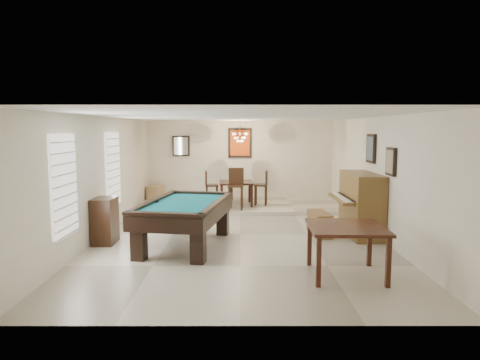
{
  "coord_description": "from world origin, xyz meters",
  "views": [
    {
      "loc": [
        -0.01,
        -9.35,
        2.32
      ],
      "look_at": [
        0.0,
        0.6,
        1.15
      ],
      "focal_mm": 32.0,
      "sensor_mm": 36.0,
      "label": 1
    }
  ],
  "objects_px": {
    "square_table": "(346,251)",
    "flower_vase": "(236,173)",
    "dining_chair_north": "(237,184)",
    "dining_chair_south": "(236,189)",
    "upright_piano": "(354,204)",
    "dining_table": "(236,191)",
    "dining_chair_west": "(212,188)",
    "dining_chair_east": "(261,188)",
    "apothecary_chest": "(105,221)",
    "pool_table": "(185,225)",
    "corner_bench": "(156,192)",
    "piano_bench": "(320,223)",
    "chandelier": "(240,134)"
  },
  "relations": [
    {
      "from": "upright_piano",
      "to": "apothecary_chest",
      "type": "bearing_deg",
      "value": -172.14
    },
    {
      "from": "pool_table",
      "to": "square_table",
      "type": "height_order",
      "value": "pool_table"
    },
    {
      "from": "dining_chair_west",
      "to": "dining_chair_east",
      "type": "bearing_deg",
      "value": -95.86
    },
    {
      "from": "upright_piano",
      "to": "dining_chair_west",
      "type": "bearing_deg",
      "value": 137.01
    },
    {
      "from": "pool_table",
      "to": "flower_vase",
      "type": "distance_m",
      "value": 4.21
    },
    {
      "from": "dining_table",
      "to": "dining_chair_south",
      "type": "relative_size",
      "value": 0.86
    },
    {
      "from": "dining_chair_west",
      "to": "piano_bench",
      "type": "bearing_deg",
      "value": -145.97
    },
    {
      "from": "square_table",
      "to": "flower_vase",
      "type": "height_order",
      "value": "flower_vase"
    },
    {
      "from": "square_table",
      "to": "apothecary_chest",
      "type": "xyz_separation_m",
      "value": [
        -4.46,
        1.97,
        0.07
      ]
    },
    {
      "from": "apothecary_chest",
      "to": "flower_vase",
      "type": "xyz_separation_m",
      "value": [
        2.66,
        3.84,
        0.59
      ]
    },
    {
      "from": "piano_bench",
      "to": "dining_chair_east",
      "type": "bearing_deg",
      "value": 110.25
    },
    {
      "from": "upright_piano",
      "to": "apothecary_chest",
      "type": "distance_m",
      "value": 5.34
    },
    {
      "from": "apothecary_chest",
      "to": "dining_chair_east",
      "type": "relative_size",
      "value": 0.93
    },
    {
      "from": "dining_chair_north",
      "to": "pool_table",
      "type": "bearing_deg",
      "value": 79.16
    },
    {
      "from": "pool_table",
      "to": "dining_chair_west",
      "type": "distance_m",
      "value": 4.06
    },
    {
      "from": "upright_piano",
      "to": "flower_vase",
      "type": "distance_m",
      "value": 4.09
    },
    {
      "from": "upright_piano",
      "to": "dining_chair_north",
      "type": "relative_size",
      "value": 1.58
    },
    {
      "from": "apothecary_chest",
      "to": "dining_chair_south",
      "type": "bearing_deg",
      "value": 49.61
    },
    {
      "from": "apothecary_chest",
      "to": "dining_chair_south",
      "type": "height_order",
      "value": "dining_chair_south"
    },
    {
      "from": "upright_piano",
      "to": "dining_chair_west",
      "type": "height_order",
      "value": "upright_piano"
    },
    {
      "from": "dining_chair_east",
      "to": "corner_bench",
      "type": "height_order",
      "value": "dining_chair_east"
    },
    {
      "from": "flower_vase",
      "to": "chandelier",
      "type": "height_order",
      "value": "chandelier"
    },
    {
      "from": "piano_bench",
      "to": "flower_vase",
      "type": "distance_m",
      "value": 3.74
    },
    {
      "from": "apothecary_chest",
      "to": "dining_chair_north",
      "type": "bearing_deg",
      "value": 59.98
    },
    {
      "from": "dining_chair_west",
      "to": "dining_table",
      "type": "bearing_deg",
      "value": -95.93
    },
    {
      "from": "dining_chair_south",
      "to": "dining_chair_north",
      "type": "bearing_deg",
      "value": 92.67
    },
    {
      "from": "dining_chair_west",
      "to": "dining_chair_east",
      "type": "relative_size",
      "value": 0.99
    },
    {
      "from": "piano_bench",
      "to": "chandelier",
      "type": "xyz_separation_m",
      "value": [
        -1.77,
        3.25,
        1.95
      ]
    },
    {
      "from": "square_table",
      "to": "apothecary_chest",
      "type": "relative_size",
      "value": 1.25
    },
    {
      "from": "apothecary_chest",
      "to": "chandelier",
      "type": "height_order",
      "value": "chandelier"
    },
    {
      "from": "dining_table",
      "to": "corner_bench",
      "type": "distance_m",
      "value": 2.75
    },
    {
      "from": "square_table",
      "to": "dining_chair_east",
      "type": "relative_size",
      "value": 1.16
    },
    {
      "from": "dining_chair_west",
      "to": "dining_chair_north",
      "type": "bearing_deg",
      "value": -48.53
    },
    {
      "from": "square_table",
      "to": "piano_bench",
      "type": "xyz_separation_m",
      "value": [
        0.08,
        2.68,
        -0.15
      ]
    },
    {
      "from": "piano_bench",
      "to": "corner_bench",
      "type": "relative_size",
      "value": 1.85
    },
    {
      "from": "dining_chair_north",
      "to": "dining_chair_south",
      "type": "bearing_deg",
      "value": 90.08
    },
    {
      "from": "upright_piano",
      "to": "dining_table",
      "type": "xyz_separation_m",
      "value": [
        -2.63,
        3.11,
        -0.16
      ]
    },
    {
      "from": "apothecary_chest",
      "to": "dining_table",
      "type": "relative_size",
      "value": 0.96
    },
    {
      "from": "piano_bench",
      "to": "chandelier",
      "type": "bearing_deg",
      "value": 118.5
    },
    {
      "from": "pool_table",
      "to": "dining_table",
      "type": "xyz_separation_m",
      "value": [
        0.99,
        4.04,
        0.09
      ]
    },
    {
      "from": "upright_piano",
      "to": "dining_table",
      "type": "height_order",
      "value": "upright_piano"
    },
    {
      "from": "upright_piano",
      "to": "corner_bench",
      "type": "relative_size",
      "value": 3.34
    },
    {
      "from": "apothecary_chest",
      "to": "corner_bench",
      "type": "xyz_separation_m",
      "value": [
        0.1,
        4.82,
        -0.13
      ]
    },
    {
      "from": "piano_bench",
      "to": "dining_chair_north",
      "type": "relative_size",
      "value": 0.87
    },
    {
      "from": "corner_bench",
      "to": "dining_chair_east",
      "type": "bearing_deg",
      "value": -16.72
    },
    {
      "from": "dining_chair_north",
      "to": "flower_vase",
      "type": "bearing_deg",
      "value": 89.95
    },
    {
      "from": "upright_piano",
      "to": "dining_chair_east",
      "type": "xyz_separation_m",
      "value": [
        -1.9,
        3.11,
        -0.06
      ]
    },
    {
      "from": "dining_chair_south",
      "to": "dining_chair_north",
      "type": "distance_m",
      "value": 1.51
    },
    {
      "from": "pool_table",
      "to": "dining_chair_west",
      "type": "height_order",
      "value": "dining_chair_west"
    },
    {
      "from": "dining_table",
      "to": "chandelier",
      "type": "xyz_separation_m",
      "value": [
        0.11,
        0.12,
        1.68
      ]
    }
  ]
}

